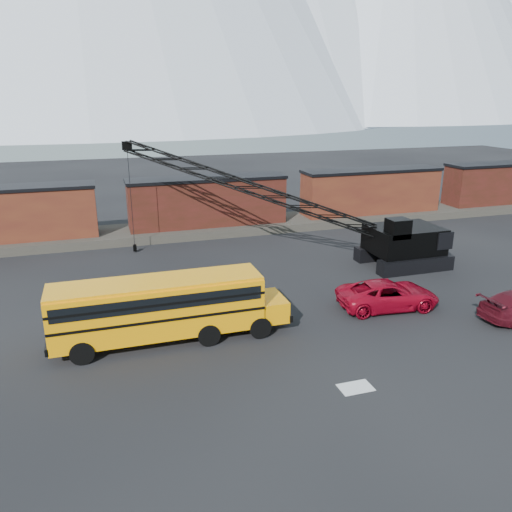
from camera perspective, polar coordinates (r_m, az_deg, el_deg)
The scene contains 10 objects.
ground at distance 24.65m, azimuth 5.79°, elevation -10.13°, with size 160.00×160.00×0.00m, color black.
gravel_berm at distance 44.25m, azimuth -5.47°, elevation 3.19°, with size 120.00×5.00×0.70m, color #454038.
boxcar_west_near at distance 43.38m, azimuth -26.73°, elevation 4.32°, with size 13.70×3.10×4.17m.
boxcar_mid at distance 43.70m, azimuth -5.56°, elevation 6.25°, with size 13.70×3.10×4.17m.
boxcar_east_near at distance 49.50m, azimuth 13.00°, elevation 7.25°, with size 13.70×3.10×4.17m.
boxcar_east_far at distance 59.18m, azimuth 26.62°, elevation 7.52°, with size 13.70×3.10×4.17m.
snow_patch at distance 21.76m, azimuth 11.32°, elevation -14.52°, with size 1.40×0.90×0.02m, color silver.
school_bus at distance 24.65m, azimuth -10.32°, elevation -5.71°, with size 11.65×2.65×3.19m.
red_pickup at distance 29.26m, azimuth 14.84°, elevation -4.28°, with size 2.64×5.72×1.59m, color maroon.
crawler_crane at distance 35.49m, azimuth -0.06°, elevation 7.57°, with size 21.17×11.41×8.58m.
Camera 1 is at (-8.88, -19.88, 11.57)m, focal length 35.00 mm.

